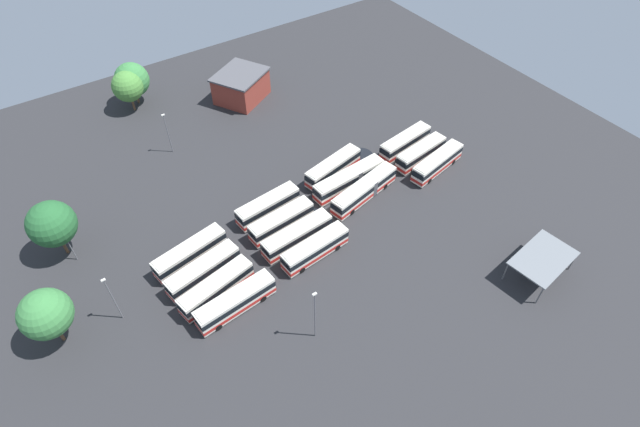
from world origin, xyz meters
TOP-DOWN VIEW (x-y plane):
  - ground_plane at (0.00, 0.00)m, footprint 120.92×120.92m
  - bus_row0_slot1 at (-21.22, -5.01)m, footprint 11.29×4.02m
  - bus_row0_slot2 at (-21.49, -1.12)m, footprint 10.86×3.89m
  - bus_row0_slot3 at (-22.14, 2.45)m, footprint 11.74×4.63m
  - bus_row1_slot0 at (-6.38, -6.64)m, footprint 11.64×4.77m
  - bus_row1_slot1 at (-6.91, -2.68)m, footprint 13.71×3.46m
  - bus_row1_slot2 at (-7.44, 0.81)m, footprint 13.80×5.23m
  - bus_row2_slot0 at (7.56, -4.83)m, footprint 11.05×3.56m
  - bus_row2_slot1 at (7.49, -0.79)m, footprint 10.99×3.42m
  - bus_row2_slot2 at (7.01, 3.05)m, footprint 11.74×3.39m
  - bus_row2_slot3 at (6.18, 6.67)m, footprint 11.04×3.46m
  - bus_row3_slot0 at (21.79, -2.80)m, footprint 11.61×4.48m
  - bus_row3_slot1 at (21.57, 1.23)m, footprint 11.48×4.48m
  - bus_row3_slot2 at (21.30, 4.91)m, footprint 11.51×4.69m
  - bus_row3_slot3 at (20.17, 8.42)m, footprint 11.69×3.55m
  - depot_building at (-4.57, -36.68)m, footprint 12.91×12.38m
  - maintenance_shelter at (-18.45, 27.31)m, footprint 10.06×7.26m
  - lamp_post_mid_lot at (35.83, -12.62)m, footprint 0.56×0.28m
  - lamp_post_near_entrance at (13.55, 17.76)m, footprint 0.56×0.28m
  - lamp_post_far_corner at (33.55, 0.99)m, footprint 0.56×0.28m
  - lamp_post_by_building at (14.25, -28.35)m, footprint 0.56×0.28m
  - tree_east_edge at (41.01, -0.12)m, footprint 6.42×6.42m
  - tree_northwest at (36.64, -14.75)m, footprint 6.80×6.80m
  - tree_west_edge at (13.86, -47.19)m, footprint 6.72×6.72m
  - tree_north_edge at (15.43, -45.15)m, footprint 6.00×6.00m
  - puddle_near_shelter at (-13.78, -8.16)m, footprint 4.32×4.32m
  - puddle_between_rows at (0.98, -0.18)m, footprint 3.09×3.09m

SIDE VIEW (x-z plane):
  - ground_plane at x=0.00m, z-range 0.00..0.00m
  - puddle_near_shelter at x=-13.78m, z-range 0.00..0.01m
  - puddle_between_rows at x=0.98m, z-range 0.00..0.01m
  - bus_row0_slot2 at x=-21.49m, z-range 0.10..3.49m
  - bus_row2_slot1 at x=7.49m, z-range 0.10..3.49m
  - bus_row2_slot0 at x=7.56m, z-range 0.10..3.49m
  - bus_row2_slot3 at x=6.18m, z-range 0.10..3.49m
  - bus_row0_slot1 at x=-21.22m, z-range 0.10..3.50m
  - bus_row3_slot1 at x=21.57m, z-range 0.10..3.50m
  - bus_row3_slot2 at x=21.30m, z-range 0.10..3.50m
  - bus_row3_slot0 at x=21.79m, z-range 0.10..3.50m
  - bus_row1_slot0 at x=-6.38m, z-range 0.10..3.50m
  - bus_row0_slot3 at x=-22.14m, z-range 0.10..3.50m
  - bus_row3_slot3 at x=20.17m, z-range 0.10..3.50m
  - bus_row2_slot2 at x=7.01m, z-range 0.10..3.50m
  - bus_row1_slot1 at x=-6.91m, z-range 0.10..3.50m
  - bus_row1_slot2 at x=-7.44m, z-range 0.10..3.50m
  - depot_building at x=-4.57m, z-range 0.02..5.75m
  - maintenance_shelter at x=-18.45m, z-range 1.71..5.51m
  - lamp_post_by_building at x=14.25m, z-range 0.41..8.57m
  - lamp_post_mid_lot at x=35.83m, z-range 0.41..8.62m
  - lamp_post_far_corner at x=33.55m, z-range 0.42..9.03m
  - lamp_post_near_entrance at x=13.55m, z-range 0.42..10.00m
  - tree_west_edge at x=13.86m, z-range 0.95..9.59m
  - tree_north_edge at x=15.43m, z-range 1.18..9.57m
  - tree_east_edge at x=41.01m, z-range 1.40..10.64m
  - tree_northwest at x=36.64m, z-range 1.46..11.20m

